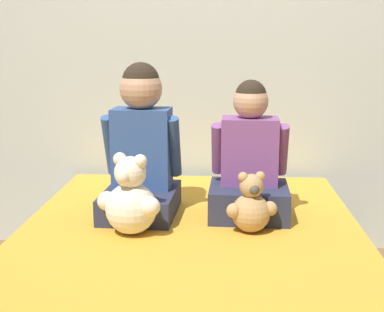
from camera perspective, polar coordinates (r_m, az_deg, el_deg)
name	(u,v)px	position (r m, az deg, el deg)	size (l,w,h in m)	color
wall_behind_bed	(201,32)	(3.06, 0.94, 13.09)	(8.00, 0.06, 2.50)	beige
bed	(190,285)	(2.27, -0.27, -13.55)	(1.43, 1.86, 0.45)	brown
child_on_left	(141,150)	(2.38, -5.43, 0.67)	(0.35, 0.41, 0.67)	#282D47
child_on_right	(249,163)	(2.35, 6.14, -0.76)	(0.35, 0.32, 0.60)	#282D47
teddy_bear_held_by_left_child	(131,200)	(2.15, -6.56, -4.72)	(0.26, 0.21, 0.33)	silver
teddy_bear_held_by_right_child	(251,207)	(2.17, 6.32, -5.41)	(0.21, 0.16, 0.25)	tan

